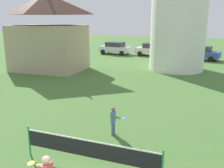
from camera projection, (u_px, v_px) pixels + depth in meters
tennis_net at (89, 149)px, 8.11m from camera, size 4.68×0.06×1.10m
player_far at (114, 119)px, 10.48m from camera, size 0.71×0.47×1.20m
parked_car_silver at (115, 48)px, 33.30m from camera, size 4.08×2.18×1.56m
parked_car_cream at (153, 49)px, 31.76m from camera, size 4.45×2.10×1.56m
parked_car_blue at (199, 52)px, 29.06m from camera, size 4.73×2.56×1.56m
chapel at (48, 34)px, 22.80m from camera, size 6.49×4.88×7.60m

